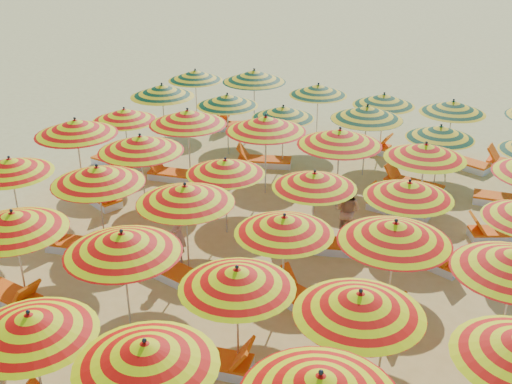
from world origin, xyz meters
TOP-DOWN VIEW (x-y plane):
  - ground at (0.00, 0.00)m, footprint 120.00×120.00m
  - umbrella_8 at (-1.03, -6.01)m, footprint 2.16×2.16m
  - umbrella_9 at (1.02, -5.97)m, footprint 2.34×2.34m
  - umbrella_13 at (-3.58, -3.53)m, footprint 2.64×2.64m
  - umbrella_14 at (-1.01, -3.49)m, footprint 2.40×2.40m
  - umbrella_15 at (1.36, -3.55)m, footprint 2.75×2.75m
  - umbrella_16 at (3.53, -3.58)m, footprint 2.79×2.79m
  - umbrella_18 at (-5.86, -1.11)m, footprint 2.71×2.71m
  - umbrella_19 at (-3.38, -0.96)m, footprint 2.62×2.62m
  - umbrella_20 at (-1.01, -1.07)m, footprint 2.46×2.46m
  - umbrella_21 at (1.40, -1.33)m, footprint 2.51×2.51m
  - umbrella_22 at (3.57, -1.08)m, footprint 2.31×2.31m
  - umbrella_24 at (-5.80, 1.41)m, footprint 2.94×2.94m
  - umbrella_25 at (-3.51, 1.10)m, footprint 2.28×2.28m
  - umbrella_26 at (-1.07, 1.09)m, footprint 2.29×2.29m
  - umbrella_27 at (1.24, 1.10)m, footprint 2.09×2.09m
  - umbrella_28 at (3.40, 1.35)m, footprint 2.06×2.06m
  - umbrella_30 at (-5.68, 3.58)m, footprint 2.04×2.04m
  - umbrella_31 at (-3.39, 3.44)m, footprint 2.52×2.52m
  - umbrella_32 at (-1.08, 3.75)m, footprint 2.51×2.51m
  - umbrella_33 at (1.14, 3.52)m, footprint 2.97×2.97m
  - umbrella_34 at (3.36, 3.75)m, footprint 2.65×2.65m
  - umbrella_36 at (-5.70, 5.88)m, footprint 2.51×2.51m
  - umbrella_37 at (-3.39, 6.12)m, footprint 2.28×2.28m
  - umbrella_38 at (-1.33, 5.80)m, footprint 1.98×1.98m
  - umbrella_39 at (1.23, 6.13)m, footprint 2.54×2.54m
  - umbrella_40 at (3.45, 5.82)m, footprint 2.57×2.57m
  - umbrella_42 at (-5.83, 8.49)m, footprint 2.67×2.67m
  - umbrella_43 at (-3.44, 8.45)m, footprint 2.98×2.98m
  - umbrella_44 at (-1.05, 8.48)m, footprint 2.18×2.18m
  - umbrella_45 at (1.30, 8.12)m, footprint 2.47×2.47m
  - umbrella_46 at (3.49, 8.08)m, footprint 2.57×2.57m
  - lounger_10 at (-4.08, -3.55)m, footprint 1.80×0.85m
  - lounger_11 at (0.86, -3.78)m, footprint 1.79×0.79m
  - lounger_13 at (-3.98, -1.17)m, footprint 1.81×0.88m
  - lounger_14 at (-1.61, -1.28)m, footprint 1.82×1.01m
  - lounger_15 at (1.90, -1.31)m, footprint 1.82×1.21m
  - lounger_16 at (3.07, -1.14)m, footprint 1.75×0.63m
  - lounger_18 at (-5.20, 1.33)m, footprint 1.82×1.25m
  - lounger_19 at (1.74, 1.23)m, footprint 1.82×0.97m
  - lounger_20 at (3.99, 1.54)m, footprint 1.82×1.18m
  - lounger_21 at (-6.18, 3.67)m, footprint 1.81×0.87m
  - lounger_22 at (-3.99, 3.54)m, footprint 1.79×0.78m
  - lounger_23 at (2.76, 3.92)m, footprint 1.81×0.87m
  - lounger_24 at (5.51, 3.49)m, footprint 1.82×1.23m
  - lounger_25 at (-1.92, 5.62)m, footprint 1.83×1.05m
  - lounger_26 at (2.85, 5.63)m, footprint 1.81×0.93m
  - lounger_27 at (5.50, 5.61)m, footprint 1.76×0.68m
  - lounger_28 at (-5.23, 8.48)m, footprint 1.83×1.06m
  - lounger_29 at (-4.03, 8.49)m, footprint 1.82×1.17m
  - lounger_30 at (0.80, 8.32)m, footprint 1.81×0.90m
  - lounger_31 at (3.99, 8.04)m, footprint 1.82×1.19m
  - beachgoer_a at (-1.52, -0.64)m, footprint 0.62×0.62m
  - beachgoer_b at (1.84, 2.06)m, footprint 0.86×0.74m

SIDE VIEW (x-z plane):
  - ground at x=0.00m, z-range 0.00..0.00m
  - lounger_10 at x=-4.08m, z-range -0.19..0.50m
  - lounger_11 at x=0.86m, z-range -0.19..0.50m
  - lounger_13 at x=-3.98m, z-range -0.19..0.50m
  - lounger_14 at x=-1.61m, z-range -0.19..0.50m
  - lounger_15 at x=1.90m, z-range -0.19..0.50m
  - lounger_16 at x=3.07m, z-range -0.19..0.50m
  - lounger_18 at x=-5.20m, z-range -0.19..0.50m
  - lounger_19 at x=1.74m, z-range -0.19..0.50m
  - lounger_20 at x=3.99m, z-range -0.19..0.50m
  - lounger_21 at x=-6.18m, z-range -0.19..0.50m
  - lounger_22 at x=-3.99m, z-range -0.19..0.50m
  - lounger_23 at x=2.76m, z-range -0.19..0.50m
  - lounger_24 at x=5.51m, z-range -0.19..0.50m
  - lounger_25 at x=-1.92m, z-range -0.19..0.50m
  - lounger_26 at x=2.85m, z-range -0.19..0.50m
  - lounger_27 at x=5.50m, z-range -0.19..0.50m
  - lounger_28 at x=-5.23m, z-range -0.19..0.50m
  - lounger_29 at x=-4.03m, z-range -0.19..0.50m
  - lounger_30 at x=0.80m, z-range -0.19..0.50m
  - lounger_31 at x=3.99m, z-range -0.19..0.50m
  - beachgoer_a at x=-1.52m, z-range 0.00..1.45m
  - beachgoer_b at x=1.84m, z-range 0.00..1.52m
  - umbrella_38 at x=-1.33m, z-range 0.79..2.86m
  - umbrella_40 at x=3.45m, z-range 0.79..2.87m
  - umbrella_26 at x=-1.07m, z-range 0.80..2.89m
  - umbrella_30 at x=-5.68m, z-range 0.80..2.91m
  - umbrella_44 at x=-1.05m, z-range 0.81..2.93m
  - umbrella_27 at x=1.24m, z-range 0.81..2.95m
  - umbrella_37 at x=-3.39m, z-range 0.81..2.95m
  - umbrella_42 at x=-5.83m, z-range 0.82..2.96m
  - umbrella_45 at x=1.30m, z-range 0.82..2.97m
  - umbrella_28 at x=3.40m, z-range 0.82..2.99m
  - umbrella_21 at x=1.40m, z-range 0.82..2.99m
  - umbrella_46 at x=3.49m, z-range 0.83..3.02m
  - umbrella_15 at x=1.36m, z-range 0.84..3.04m
  - umbrella_18 at x=-5.86m, z-range 0.84..3.04m
  - umbrella_8 at x=-1.03m, z-range 0.84..3.05m
  - umbrella_34 at x=3.36m, z-range 0.85..3.10m
  - umbrella_9 at x=1.02m, z-range 0.86..3.13m
  - umbrella_36 at x=-5.70m, z-range 0.87..3.15m
  - umbrella_16 at x=3.53m, z-range 0.87..3.16m
  - umbrella_13 at x=-3.58m, z-range 0.88..3.18m
  - umbrella_39 at x=1.23m, z-range 0.88..3.19m
  - umbrella_20 at x=-1.01m, z-range 0.88..3.20m
  - umbrella_19 at x=-3.38m, z-range 0.89..3.22m
  - umbrella_22 at x=3.57m, z-range 0.90..3.26m
  - umbrella_14 at x=-1.01m, z-range 0.90..3.27m
  - umbrella_25 at x=-3.51m, z-range 0.91..3.29m
  - umbrella_43 at x=-3.44m, z-range 0.91..3.31m
  - umbrella_31 at x=-3.39m, z-range 0.91..3.32m
  - umbrella_33 at x=1.14m, z-range 0.92..3.33m
  - umbrella_32 at x=-1.08m, z-range 0.92..3.33m
  - umbrella_24 at x=-5.80m, z-range 0.92..3.35m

